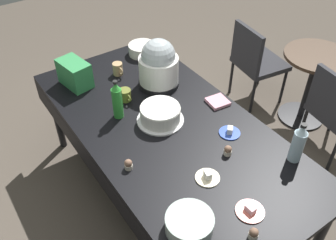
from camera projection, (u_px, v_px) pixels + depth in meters
ground at (168, 195)px, 2.99m from camera, size 9.00×9.00×0.00m
potluck_table at (168, 132)px, 2.54m from camera, size 2.20×1.10×0.75m
frosted_layer_cake at (160, 114)px, 2.50m from camera, size 0.32×0.32×0.12m
slow_cooker at (159, 65)px, 2.74m from camera, size 0.31×0.31×0.39m
glass_salad_bowl at (189, 223)px, 1.86m from camera, size 0.25×0.25×0.09m
ceramic_snack_bowl at (142, 49)px, 3.18m from camera, size 0.24×0.24×0.09m
dessert_plate_coral at (250, 211)px, 1.97m from camera, size 0.16×0.16×0.04m
dessert_plate_cobalt at (230, 132)px, 2.43m from camera, size 0.14×0.14×0.05m
dessert_plate_cream at (208, 177)px, 2.14m from camera, size 0.15×0.15×0.05m
cupcake_vanilla at (128, 164)px, 2.19m from camera, size 0.05×0.05×0.07m
cupcake_lemon at (254, 234)px, 1.83m from camera, size 0.05×0.05×0.07m
cupcake_cocoa at (228, 151)px, 2.27m from camera, size 0.05×0.05×0.07m
soda_bottle_lime_soda at (117, 100)px, 2.48m from camera, size 0.07×0.07×0.29m
soda_bottle_water at (298, 144)px, 2.18m from camera, size 0.08×0.08×0.28m
coffee_mug_olive at (125, 95)px, 2.68m from camera, size 0.13×0.09×0.09m
coffee_mug_tan at (118, 69)px, 2.93m from camera, size 0.12×0.08×0.10m
soda_carton at (75, 73)px, 2.80m from camera, size 0.28×0.20×0.20m
paper_napkin_stack at (218, 102)px, 2.68m from camera, size 0.16×0.16×0.02m
maroon_chair_left at (255, 59)px, 3.63m from camera, size 0.50×0.50×0.85m
round_cafe_table at (312, 76)px, 3.40m from camera, size 0.60×0.60×0.72m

